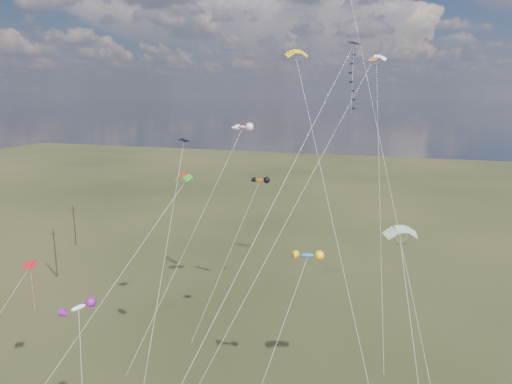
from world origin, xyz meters
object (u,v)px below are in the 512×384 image
(utility_pole_near, at_px, (55,253))
(diamond_black_high, at_px, (339,102))
(utility_pole_far, at_px, (74,225))
(parafoil_yellow, at_px, (298,53))

(utility_pole_near, bearing_deg, diamond_black_high, -20.76)
(utility_pole_near, bearing_deg, utility_pole_far, 119.74)
(diamond_black_high, bearing_deg, utility_pole_near, 159.24)
(utility_pole_near, relative_size, utility_pole_far, 1.00)
(utility_pole_far, relative_size, diamond_black_high, 0.24)
(parafoil_yellow, bearing_deg, utility_pole_near, 170.35)
(parafoil_yellow, bearing_deg, utility_pole_far, 156.80)
(utility_pole_far, bearing_deg, utility_pole_near, -60.26)
(utility_pole_far, distance_m, parafoil_yellow, 60.53)
(diamond_black_high, bearing_deg, parafoil_yellow, 119.43)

